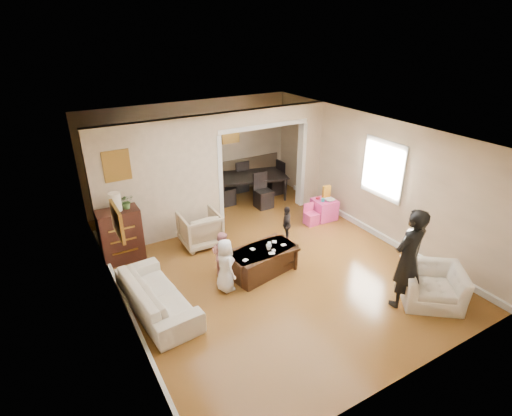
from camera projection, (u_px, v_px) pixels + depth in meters
floor at (261, 259)px, 8.02m from camera, size 7.00×7.00×0.00m
partition_left at (160, 183)px, 8.26m from camera, size 2.75×0.18×2.60m
partition_right at (309, 155)px, 10.01m from camera, size 0.55×0.18×2.60m
partition_header at (263, 116)px, 8.91m from camera, size 2.22×0.18×0.35m
window_pane at (383, 169)px, 8.29m from camera, size 0.03×0.95×1.10m
framed_art_partition at (117, 166)px, 7.57m from camera, size 0.45×0.03×0.55m
framed_art_sofa_wall at (117, 222)px, 5.56m from camera, size 0.03×0.55×0.40m
framed_art_alcove at (231, 132)px, 10.50m from camera, size 0.45×0.03×0.55m
sofa at (157, 295)px, 6.50m from camera, size 0.94×2.01×0.57m
armchair_back at (200, 229)px, 8.40m from camera, size 0.81×0.83×0.74m
armchair_front at (432, 285)px, 6.69m from camera, size 1.29×1.27×0.63m
dresser at (121, 235)px, 7.78m from camera, size 0.79×0.44×1.08m
table_lamp at (115, 202)px, 7.48m from camera, size 0.22×0.22×0.36m
potted_plant at (126, 201)px, 7.58m from camera, size 0.26×0.22×0.29m
coffee_table at (263, 260)px, 7.52m from camera, size 1.38×0.88×0.48m
coffee_cup at (269, 247)px, 7.41m from camera, size 0.12×0.12×0.10m
play_table at (324, 209)px, 9.58m from camera, size 0.54×0.54×0.49m
cereal_box at (326, 192)px, 9.55m from camera, size 0.20×0.08×0.30m
cyan_cup at (323, 200)px, 9.38m from camera, size 0.08×0.08×0.08m
toy_block at (318, 198)px, 9.51m from camera, size 0.09×0.08×0.05m
play_bowl at (330, 200)px, 9.40m from camera, size 0.24×0.24×0.06m
dining_table at (251, 187)px, 10.64m from camera, size 2.05×1.47×0.65m
adult_person at (408, 259)px, 6.39m from camera, size 0.67×0.46×1.76m
child_kneel_a at (225, 265)px, 6.91m from camera, size 0.33×0.49×0.99m
child_kneel_b at (222, 254)px, 7.35m from camera, size 0.51×0.55×0.89m
child_toddler at (287, 224)px, 8.51m from camera, size 0.45×0.50×0.82m
craft_papers at (267, 249)px, 7.43m from camera, size 1.00×0.45×0.00m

